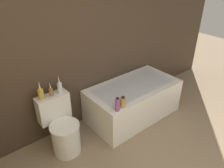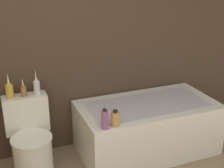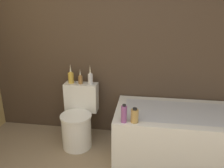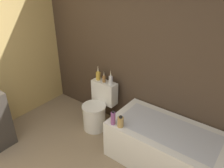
{
  "view_description": "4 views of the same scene",
  "coord_description": "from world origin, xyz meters",
  "px_view_note": "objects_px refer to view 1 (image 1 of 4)",
  "views": [
    {
      "loc": [
        -1.27,
        -0.14,
        2.26
      ],
      "look_at": [
        0.23,
        1.71,
        0.9
      ],
      "focal_mm": 35.0,
      "sensor_mm": 36.0,
      "label": 1
    },
    {
      "loc": [
        -0.64,
        -0.72,
        1.94
      ],
      "look_at": [
        0.37,
        1.79,
        0.9
      ],
      "focal_mm": 50.0,
      "sensor_mm": 36.0,
      "label": 2
    },
    {
      "loc": [
        0.4,
        -0.4,
        1.67
      ],
      "look_at": [
        0.08,
        1.71,
        0.93
      ],
      "focal_mm": 35.0,
      "sensor_mm": 36.0,
      "label": 3
    },
    {
      "loc": [
        1.6,
        -0.23,
        2.35
      ],
      "look_at": [
        0.08,
        1.75,
        1.04
      ],
      "focal_mm": 35.0,
      "sensor_mm": 36.0,
      "label": 4
    }
  ],
  "objects_px": {
    "bathtub": "(133,100)",
    "vase_bronze": "(60,86)",
    "vase_silver": "(51,91)",
    "toilet": "(62,128)",
    "shampoo_bottle_short": "(123,102)",
    "vase_gold": "(41,93)",
    "shampoo_bottle_tall": "(117,105)"
  },
  "relations": [
    {
      "from": "vase_gold",
      "to": "shampoo_bottle_tall",
      "type": "relative_size",
      "value": 1.28
    },
    {
      "from": "vase_bronze",
      "to": "shampoo_bottle_short",
      "type": "bearing_deg",
      "value": -43.55
    },
    {
      "from": "vase_silver",
      "to": "vase_bronze",
      "type": "bearing_deg",
      "value": 3.84
    },
    {
      "from": "shampoo_bottle_tall",
      "to": "shampoo_bottle_short",
      "type": "distance_m",
      "value": 0.11
    },
    {
      "from": "toilet",
      "to": "shampoo_bottle_short",
      "type": "relative_size",
      "value": 4.74
    },
    {
      "from": "toilet",
      "to": "vase_silver",
      "type": "distance_m",
      "value": 0.52
    },
    {
      "from": "vase_silver",
      "to": "bathtub",
      "type": "bearing_deg",
      "value": -11.23
    },
    {
      "from": "vase_gold",
      "to": "vase_bronze",
      "type": "xyz_separation_m",
      "value": [
        0.26,
        0.0,
        -0.0
      ]
    },
    {
      "from": "bathtub",
      "to": "vase_gold",
      "type": "distance_m",
      "value": 1.49
    },
    {
      "from": "bathtub",
      "to": "vase_bronze",
      "type": "height_order",
      "value": "vase_bronze"
    },
    {
      "from": "bathtub",
      "to": "shampoo_bottle_short",
      "type": "xyz_separation_m",
      "value": [
        -0.51,
        -0.31,
        0.35
      ]
    },
    {
      "from": "bathtub",
      "to": "vase_silver",
      "type": "relative_size",
      "value": 7.58
    },
    {
      "from": "shampoo_bottle_tall",
      "to": "vase_silver",
      "type": "bearing_deg",
      "value": 137.06
    },
    {
      "from": "vase_silver",
      "to": "shampoo_bottle_tall",
      "type": "bearing_deg",
      "value": -42.94
    },
    {
      "from": "shampoo_bottle_short",
      "to": "shampoo_bottle_tall",
      "type": "bearing_deg",
      "value": -171.69
    },
    {
      "from": "vase_gold",
      "to": "vase_bronze",
      "type": "height_order",
      "value": "vase_gold"
    },
    {
      "from": "shampoo_bottle_short",
      "to": "vase_gold",
      "type": "bearing_deg",
      "value": 146.4
    },
    {
      "from": "bathtub",
      "to": "vase_bronze",
      "type": "distance_m",
      "value": 1.26
    },
    {
      "from": "shampoo_bottle_tall",
      "to": "shampoo_bottle_short",
      "type": "bearing_deg",
      "value": 8.31
    },
    {
      "from": "vase_gold",
      "to": "vase_silver",
      "type": "relative_size",
      "value": 1.31
    },
    {
      "from": "vase_silver",
      "to": "shampoo_bottle_tall",
      "type": "distance_m",
      "value": 0.86
    },
    {
      "from": "bathtub",
      "to": "vase_bronze",
      "type": "bearing_deg",
      "value": 167.07
    },
    {
      "from": "vase_silver",
      "to": "shampoo_bottle_short",
      "type": "distance_m",
      "value": 0.93
    },
    {
      "from": "vase_silver",
      "to": "vase_bronze",
      "type": "relative_size",
      "value": 0.77
    },
    {
      "from": "bathtub",
      "to": "shampoo_bottle_short",
      "type": "bearing_deg",
      "value": -148.14
    },
    {
      "from": "toilet",
      "to": "bathtub",
      "type": "bearing_deg",
      "value": -3.12
    },
    {
      "from": "bathtub",
      "to": "vase_bronze",
      "type": "xyz_separation_m",
      "value": [
        -1.1,
        0.25,
        0.55
      ]
    },
    {
      "from": "bathtub",
      "to": "shampoo_bottle_short",
      "type": "height_order",
      "value": "shampoo_bottle_short"
    },
    {
      "from": "toilet",
      "to": "vase_gold",
      "type": "height_order",
      "value": "vase_gold"
    },
    {
      "from": "vase_silver",
      "to": "vase_gold",
      "type": "bearing_deg",
      "value": 176.3
    },
    {
      "from": "toilet",
      "to": "shampoo_bottle_tall",
      "type": "xyz_separation_m",
      "value": [
        0.62,
        -0.4,
        0.32
      ]
    },
    {
      "from": "vase_bronze",
      "to": "shampoo_bottle_tall",
      "type": "bearing_deg",
      "value": -50.01
    }
  ]
}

